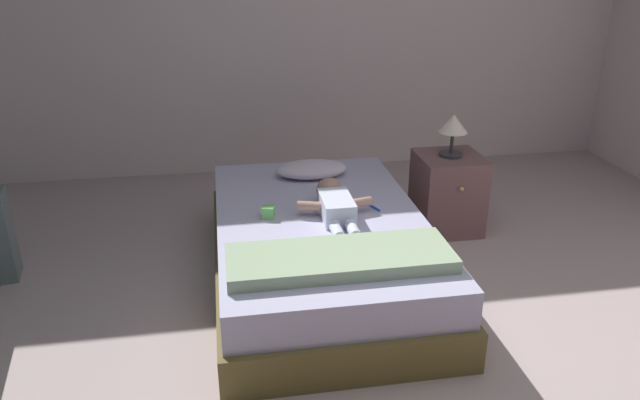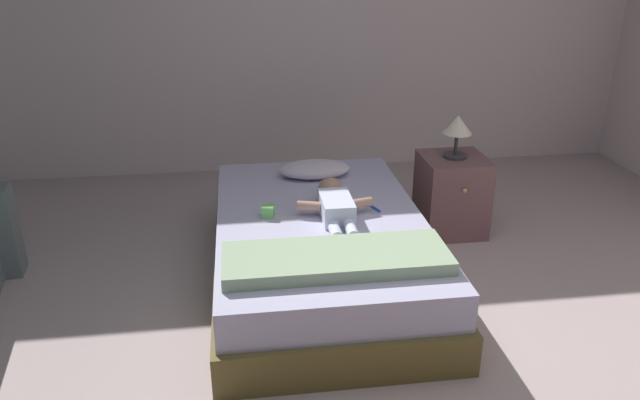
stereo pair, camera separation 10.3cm
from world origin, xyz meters
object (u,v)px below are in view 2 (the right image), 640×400
at_px(pillow, 314,169).
at_px(toothbrush, 373,207).
at_px(nightstand, 451,194).
at_px(toy_block, 268,211).
at_px(baby, 335,204).
at_px(lamp, 457,128).
at_px(bed, 320,249).

height_order(pillow, toothbrush, pillow).
distance_m(pillow, nightstand, 0.99).
bearing_deg(toy_block, nightstand, 22.26).
xyz_separation_m(baby, lamp, (0.92, 0.56, 0.27)).
distance_m(toothbrush, toy_block, 0.64).
bearing_deg(toothbrush, toy_block, -176.53).
distance_m(baby, toy_block, 0.39).
distance_m(bed, lamp, 1.29).
bearing_deg(lamp, bed, -150.86).
bearing_deg(nightstand, bed, -150.86).
relative_size(toothbrush, nightstand, 0.25).
bearing_deg(pillow, toy_block, -119.77).
height_order(nightstand, lamp, lamp).
xyz_separation_m(nightstand, toy_block, (-1.32, -0.54, 0.19)).
relative_size(bed, lamp, 6.89).
bearing_deg(baby, pillow, 93.50).
height_order(bed, baby, baby).
relative_size(pillow, toothbrush, 3.56).
height_order(toothbrush, nightstand, nightstand).
distance_m(toothbrush, lamp, 0.90).
xyz_separation_m(toothbrush, nightstand, (0.68, 0.50, -0.16)).
relative_size(baby, toothbrush, 4.57).
bearing_deg(baby, toothbrush, 13.83).
bearing_deg(toothbrush, bed, -168.94).
relative_size(bed, toothbrush, 14.82).
relative_size(bed, baby, 3.24).
relative_size(pillow, toy_block, 5.87).
bearing_deg(baby, lamp, 31.21).
bearing_deg(bed, toy_block, 174.99).
relative_size(bed, pillow, 4.17).
height_order(baby, nightstand, baby).
height_order(toothbrush, toy_block, toy_block).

